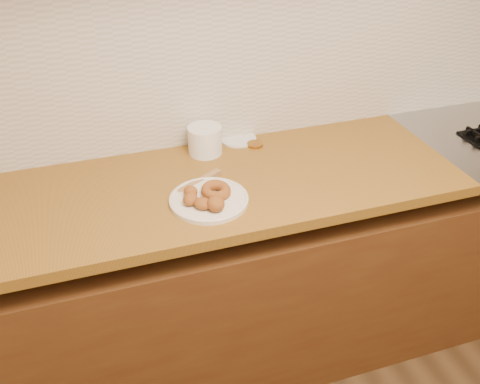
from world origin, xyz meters
name	(u,v)px	position (x,y,z in m)	size (l,w,h in m)	color
wall_back	(284,17)	(0.00, 2.00, 1.35)	(4.00, 0.02, 2.70)	#C0AF8F
base_cabinet	(301,270)	(0.00, 1.69, 0.39)	(3.60, 0.60, 0.77)	#533215
butcher_block	(132,200)	(-0.65, 1.69, 0.88)	(2.30, 0.62, 0.04)	olive
backsplash	(284,59)	(0.00, 1.99, 1.20)	(3.60, 0.02, 0.60)	beige
donut_plate	(209,200)	(-0.41, 1.58, 0.91)	(0.26, 0.26, 0.01)	silver
ring_donut	(216,191)	(-0.39, 1.59, 0.93)	(0.10, 0.10, 0.03)	#994F1C
fried_dough_chunks	(202,200)	(-0.44, 1.54, 0.94)	(0.13, 0.16, 0.05)	#994F1C
plastic_tub	(205,140)	(-0.34, 1.90, 0.95)	(0.13, 0.13, 0.11)	white
tub_lid	(238,139)	(-0.19, 1.96, 0.90)	(0.14, 0.14, 0.01)	white
brass_jar_lid	(255,144)	(-0.14, 1.89, 0.91)	(0.06, 0.06, 0.01)	#A16C29
wooden_utensil	(199,182)	(-0.42, 1.69, 0.91)	(0.19, 0.02, 0.02)	olive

